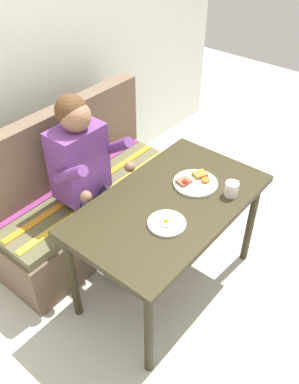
% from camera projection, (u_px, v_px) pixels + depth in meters
% --- Properties ---
extents(ground_plane, '(8.00, 8.00, 0.00)m').
position_uv_depth(ground_plane, '(166.00, 282.00, 2.78)').
color(ground_plane, beige).
extents(back_wall, '(4.40, 0.10, 2.60)m').
position_uv_depth(back_wall, '(14.00, 51.00, 2.59)').
color(back_wall, silver).
rests_on(back_wall, ground).
extents(table, '(1.20, 0.70, 0.73)m').
position_uv_depth(table, '(169.00, 212.00, 2.37)').
color(table, '#332D19').
rests_on(table, ground).
extents(couch, '(1.44, 0.56, 1.00)m').
position_uv_depth(couch, '(84.00, 200.00, 2.95)').
color(couch, brown).
rests_on(couch, ground).
extents(person, '(0.45, 0.61, 1.21)m').
position_uv_depth(person, '(87.00, 168.00, 2.55)').
color(person, '#723C8C').
rests_on(person, ground).
extents(plate_breakfast, '(0.27, 0.27, 0.05)m').
position_uv_depth(plate_breakfast, '(195.00, 182.00, 2.44)').
color(plate_breakfast, white).
rests_on(plate_breakfast, table).
extents(plate_eggs, '(0.21, 0.21, 0.04)m').
position_uv_depth(plate_eggs, '(167.00, 223.00, 2.16)').
color(plate_eggs, white).
rests_on(plate_eggs, table).
extents(coffee_mug, '(0.12, 0.08, 0.09)m').
position_uv_depth(coffee_mug, '(232.00, 188.00, 2.34)').
color(coffee_mug, white).
rests_on(coffee_mug, table).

